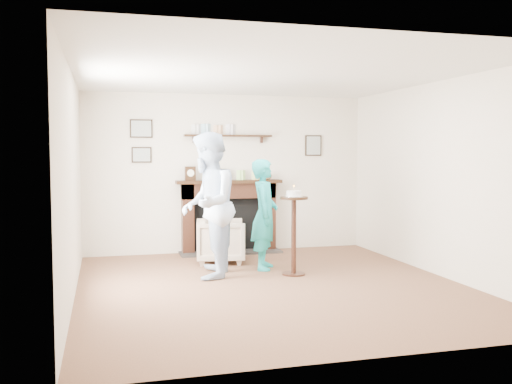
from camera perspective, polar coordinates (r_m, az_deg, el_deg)
ground at (r=6.88m, az=1.62°, el=-9.36°), size 5.00×5.00×0.00m
room_shell at (r=7.36m, az=0.08°, el=4.27°), size 4.54×5.02×2.52m
armchair at (r=8.31m, az=-3.53°, el=-7.04°), size 0.79×0.77×0.63m
man at (r=7.36m, az=-4.80°, el=-8.49°), size 0.92×1.06×1.85m
woman at (r=7.85m, az=0.86°, el=-7.68°), size 0.53×0.64×1.50m
pedestal_table at (r=7.39m, az=3.80°, el=-2.79°), size 0.36×0.36×1.17m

